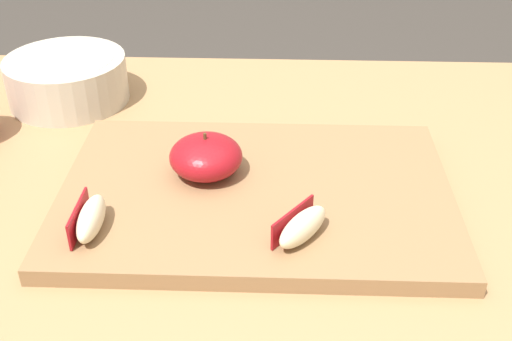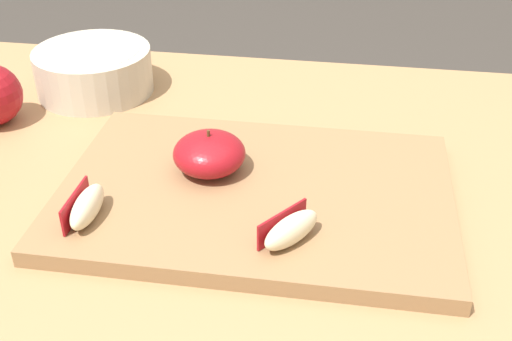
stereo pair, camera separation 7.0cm
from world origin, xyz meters
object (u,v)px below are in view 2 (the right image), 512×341
(apple_wedge_middle, at_px, (86,206))
(ceramic_fruit_bowl, at_px, (94,69))
(cutting_board, at_px, (256,193))
(apple_half_skin_up, at_px, (209,153))
(apple_wedge_right, at_px, (291,229))

(apple_wedge_middle, height_order, ceramic_fruit_bowl, ceramic_fruit_bowl)
(cutting_board, height_order, apple_wedge_middle, apple_wedge_middle)
(apple_half_skin_up, relative_size, ceramic_fruit_bowl, 0.49)
(cutting_board, relative_size, apple_half_skin_up, 5.23)
(cutting_board, relative_size, ceramic_fruit_bowl, 2.55)
(cutting_board, relative_size, apple_wedge_right, 6.19)
(apple_half_skin_up, bearing_deg, cutting_board, -21.88)
(cutting_board, distance_m, apple_wedge_right, 0.11)
(apple_half_skin_up, distance_m, apple_wedge_middle, 0.15)
(ceramic_fruit_bowl, bearing_deg, apple_wedge_right, -45.35)
(cutting_board, bearing_deg, apple_wedge_right, -62.10)
(apple_wedge_right, xyz_separation_m, ceramic_fruit_bowl, (-0.32, 0.33, -0.00))
(apple_wedge_right, bearing_deg, apple_half_skin_up, 132.72)
(apple_half_skin_up, xyz_separation_m, ceramic_fruit_bowl, (-0.22, 0.21, -0.01))
(apple_half_skin_up, height_order, apple_wedge_middle, apple_half_skin_up)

